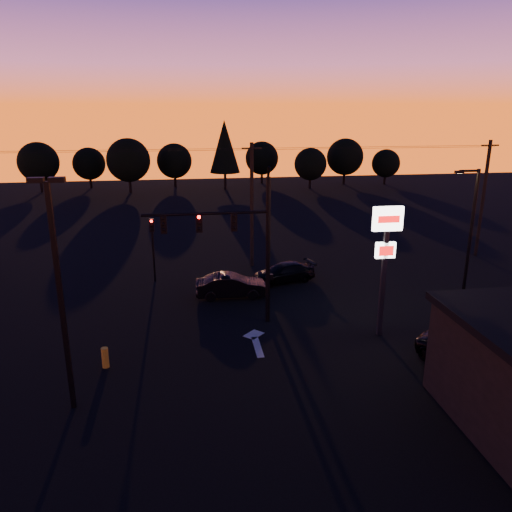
# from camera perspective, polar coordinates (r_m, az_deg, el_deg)

# --- Properties ---
(ground) EXTENTS (120.00, 120.00, 0.00)m
(ground) POSITION_cam_1_polar(r_m,az_deg,el_deg) (24.23, -0.66, -11.51)
(ground) COLOR black
(ground) RESTS_ON ground
(lane_arrow) EXTENTS (1.20, 3.10, 0.01)m
(lane_arrow) POSITION_cam_1_polar(r_m,az_deg,el_deg) (25.76, -0.04, -9.67)
(lane_arrow) COLOR beige
(lane_arrow) RESTS_ON ground
(traffic_signal_mast) EXTENTS (6.79, 0.52, 8.58)m
(traffic_signal_mast) POSITION_cam_1_polar(r_m,az_deg,el_deg) (26.11, -2.07, 2.27)
(traffic_signal_mast) COLOR black
(traffic_signal_mast) RESTS_ON ground
(secondary_signal) EXTENTS (0.30, 0.31, 4.35)m
(secondary_signal) POSITION_cam_1_polar(r_m,az_deg,el_deg) (33.81, -11.73, 1.72)
(secondary_signal) COLOR black
(secondary_signal) RESTS_ON ground
(parking_lot_light) EXTENTS (1.25, 0.30, 9.14)m
(parking_lot_light) POSITION_cam_1_polar(r_m,az_deg,el_deg) (19.75, -21.61, -2.84)
(parking_lot_light) COLOR black
(parking_lot_light) RESTS_ON ground
(pylon_sign) EXTENTS (1.50, 0.28, 6.80)m
(pylon_sign) POSITION_cam_1_polar(r_m,az_deg,el_deg) (25.52, 14.62, 1.33)
(pylon_sign) COLOR black
(pylon_sign) RESTS_ON ground
(streetlight) EXTENTS (1.55, 0.35, 8.00)m
(streetlight) POSITION_cam_1_polar(r_m,az_deg,el_deg) (32.22, 23.25, 2.79)
(streetlight) COLOR black
(streetlight) RESTS_ON ground
(utility_pole_1) EXTENTS (1.40, 0.26, 9.00)m
(utility_pole_1) POSITION_cam_1_polar(r_m,az_deg,el_deg) (36.12, -0.48, 5.86)
(utility_pole_1) COLOR black
(utility_pole_1) RESTS_ON ground
(utility_pole_2) EXTENTS (1.40, 0.26, 9.00)m
(utility_pole_2) POSITION_cam_1_polar(r_m,az_deg,el_deg) (42.44, 24.51, 6.01)
(utility_pole_2) COLOR black
(utility_pole_2) RESTS_ON ground
(power_wires) EXTENTS (36.00, 1.22, 0.07)m
(power_wires) POSITION_cam_1_polar(r_m,az_deg,el_deg) (35.57, -0.50, 12.16)
(power_wires) COLOR black
(power_wires) RESTS_ON ground
(bollard) EXTENTS (0.32, 0.32, 0.96)m
(bollard) POSITION_cam_1_polar(r_m,az_deg,el_deg) (24.21, -16.85, -11.05)
(bollard) COLOR gold
(bollard) RESTS_ON ground
(tree_0) EXTENTS (5.36, 5.36, 6.74)m
(tree_0) POSITION_cam_1_polar(r_m,az_deg,el_deg) (74.04, -23.61, 9.78)
(tree_0) COLOR black
(tree_0) RESTS_ON ground
(tree_1) EXTENTS (4.54, 4.54, 5.71)m
(tree_1) POSITION_cam_1_polar(r_m,az_deg,el_deg) (75.72, -18.54, 9.97)
(tree_1) COLOR black
(tree_1) RESTS_ON ground
(tree_2) EXTENTS (5.77, 5.78, 7.26)m
(tree_2) POSITION_cam_1_polar(r_m,az_deg,el_deg) (69.86, -14.39, 10.56)
(tree_2) COLOR black
(tree_2) RESTS_ON ground
(tree_3) EXTENTS (4.95, 4.95, 6.22)m
(tree_3) POSITION_cam_1_polar(r_m,az_deg,el_deg) (73.54, -9.32, 10.67)
(tree_3) COLOR black
(tree_3) RESTS_ON ground
(tree_4) EXTENTS (4.18, 4.18, 9.50)m
(tree_4) POSITION_cam_1_polar(r_m,az_deg,el_deg) (70.58, -3.61, 12.38)
(tree_4) COLOR black
(tree_4) RESTS_ON ground
(tree_5) EXTENTS (4.95, 4.95, 6.22)m
(tree_5) POSITION_cam_1_polar(r_m,az_deg,el_deg) (76.43, 0.67, 11.12)
(tree_5) COLOR black
(tree_5) RESTS_ON ground
(tree_6) EXTENTS (4.54, 4.54, 5.71)m
(tree_6) POSITION_cam_1_polar(r_m,az_deg,el_deg) (71.83, 6.24, 10.39)
(tree_6) COLOR black
(tree_6) RESTS_ON ground
(tree_7) EXTENTS (5.36, 5.36, 6.74)m
(tree_7) POSITION_cam_1_polar(r_m,az_deg,el_deg) (76.31, 10.14, 11.09)
(tree_7) COLOR black
(tree_7) RESTS_ON ground
(tree_8) EXTENTS (4.12, 4.12, 5.19)m
(tree_8) POSITION_cam_1_polar(r_m,az_deg,el_deg) (77.56, 14.62, 10.21)
(tree_8) COLOR black
(tree_8) RESTS_ON ground
(car_mid) EXTENTS (4.45, 1.63, 1.46)m
(car_mid) POSITION_cam_1_polar(r_m,az_deg,el_deg) (31.11, -2.82, -3.41)
(car_mid) COLOR black
(car_mid) RESTS_ON ground
(car_right) EXTENTS (4.66, 2.79, 1.26)m
(car_right) POSITION_cam_1_polar(r_m,az_deg,el_deg) (33.78, 3.17, -1.91)
(car_right) COLOR black
(car_right) RESTS_ON ground
(suv_parked) EXTENTS (4.59, 5.28, 1.35)m
(suv_parked) POSITION_cam_1_polar(r_m,az_deg,el_deg) (25.12, 23.46, -10.21)
(suv_parked) COLOR black
(suv_parked) RESTS_ON ground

